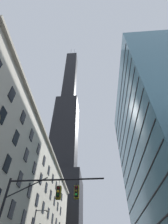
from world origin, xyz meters
TOP-DOWN VIEW (x-y plane):
  - station_building at (-18.50, 26.93)m, footprint 15.66×65.86m
  - dark_skyscraper at (-19.29, 82.80)m, footprint 24.04×24.04m
  - glass_office_midrise at (19.93, 29.73)m, footprint 17.96×42.47m
  - traffic_signal_mast at (-3.74, 2.58)m, footprint 8.65×0.63m

SIDE VIEW (x-z plane):
  - traffic_signal_mast at x=-3.74m, z-range 1.84..9.72m
  - station_building at x=-18.50m, z-range -0.02..26.63m
  - glass_office_midrise at x=19.93m, z-range 0.00..54.33m
  - dark_skyscraper at x=-19.29m, z-range -40.24..162.26m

